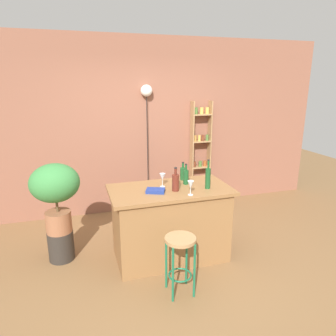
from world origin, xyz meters
name	(u,v)px	position (x,y,z in m)	size (l,w,h in m)	color
ground	(178,269)	(0.00, 0.00, 0.00)	(12.00, 12.00, 0.00)	brown
back_wall	(140,127)	(0.00, 1.95, 1.40)	(6.40, 0.10, 2.80)	#8C5642
kitchen_counter	(170,223)	(0.00, 0.30, 0.45)	(1.43, 0.76, 0.90)	olive
bar_stool	(180,252)	(-0.11, -0.39, 0.46)	(0.31, 0.31, 0.63)	#196642
spice_shelf	(200,154)	(1.02, 1.80, 0.90)	(0.34, 0.15, 1.80)	#A87F51
plant_stool	(61,245)	(-1.29, 0.63, 0.18)	(0.31, 0.31, 0.37)	#2D2823
potted_plant	(55,189)	(-1.29, 0.63, 0.91)	(0.57, 0.51, 0.84)	#935B3D
bottle_wine_red	(186,177)	(0.23, 0.39, 0.99)	(0.07, 0.07, 0.26)	#194C23
bottle_spirits_clear	(208,178)	(0.42, 0.17, 1.03)	(0.06, 0.06, 0.35)	#194C23
bottle_sauce_amber	(183,173)	(0.26, 0.57, 0.98)	(0.07, 0.07, 0.23)	#194C23
bottle_soda_blue	(176,182)	(0.03, 0.20, 1.00)	(0.08, 0.08, 0.28)	#5B2319
wine_glass_left	(162,177)	(-0.07, 0.39, 1.01)	(0.07, 0.07, 0.16)	silver
wine_glass_center	(191,185)	(0.15, 0.02, 1.01)	(0.07, 0.07, 0.16)	silver
cookbook	(155,191)	(-0.20, 0.23, 0.91)	(0.21, 0.15, 0.04)	navy
pendant_globe_light	(147,93)	(0.10, 1.84, 1.93)	(0.18, 0.18, 2.06)	black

